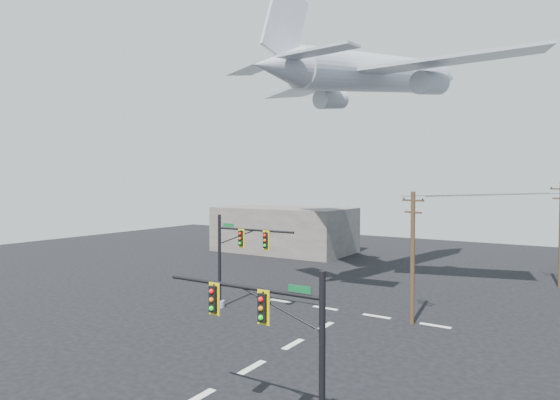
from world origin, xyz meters
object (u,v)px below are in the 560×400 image
Objects in this scene: signal_mast_far at (234,259)px; utility_pole_a at (413,255)px; signal_mast_near at (283,351)px; airliner at (378,74)px.

signal_mast_far is 12.54m from utility_pole_a.
signal_mast_near is 18.27m from signal_mast_far.
signal_mast_near is 31.37m from airliner.
utility_pole_a is at bearing -134.60° from airliner.
signal_mast_near is at bearing -152.92° from airliner.
airliner is (-6.68, 26.46, 15.48)m from signal_mast_near.
utility_pole_a is 18.36m from airliner.
signal_mast_far is at bearing -138.85° from utility_pole_a.
signal_mast_far is 0.23× the size of airliner.
airliner is at bearing 147.08° from utility_pole_a.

